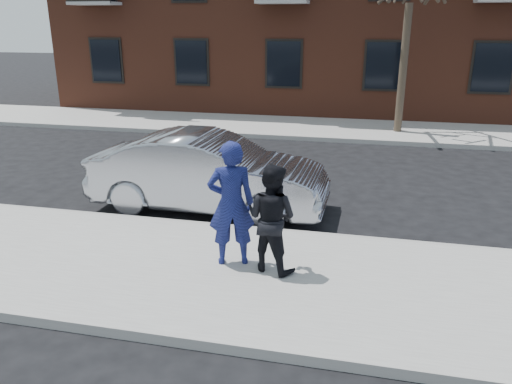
# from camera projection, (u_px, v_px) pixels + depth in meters

# --- Properties ---
(ground) EXTENTS (100.00, 100.00, 0.00)m
(ground) POSITION_uv_depth(u_px,v_px,m) (143.00, 263.00, 8.26)
(ground) COLOR black
(ground) RESTS_ON ground
(near_sidewalk) EXTENTS (50.00, 3.50, 0.15)m
(near_sidewalk) POSITION_uv_depth(u_px,v_px,m) (136.00, 266.00, 8.01)
(near_sidewalk) COLOR gray
(near_sidewalk) RESTS_ON ground
(near_curb) EXTENTS (50.00, 0.10, 0.15)m
(near_curb) POSITION_uv_depth(u_px,v_px,m) (177.00, 224.00, 9.67)
(near_curb) COLOR #999691
(near_curb) RESTS_ON ground
(far_sidewalk) EXTENTS (50.00, 3.50, 0.15)m
(far_sidewalk) POSITION_uv_depth(u_px,v_px,m) (272.00, 126.00, 18.61)
(far_sidewalk) COLOR gray
(far_sidewalk) RESTS_ON ground
(far_curb) EXTENTS (50.00, 0.10, 0.15)m
(far_curb) POSITION_uv_depth(u_px,v_px,m) (262.00, 136.00, 16.95)
(far_curb) COLOR #999691
(far_curb) RESTS_ON ground
(silver_sedan) EXTENTS (4.94, 1.79, 1.62)m
(silver_sedan) POSITION_uv_depth(u_px,v_px,m) (209.00, 173.00, 10.37)
(silver_sedan) COLOR #999BA3
(silver_sedan) RESTS_ON ground
(man_hoodie) EXTENTS (0.84, 0.68, 1.99)m
(man_hoodie) POSITION_uv_depth(u_px,v_px,m) (231.00, 204.00, 7.67)
(man_hoodie) COLOR navy
(man_hoodie) RESTS_ON near_sidewalk
(man_peacoat) EXTENTS (0.99, 0.88, 1.69)m
(man_peacoat) POSITION_uv_depth(u_px,v_px,m) (271.00, 218.00, 7.51)
(man_peacoat) COLOR black
(man_peacoat) RESTS_ON near_sidewalk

